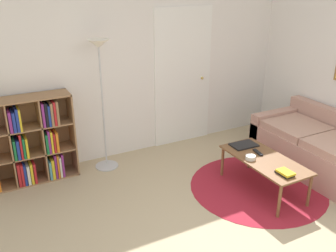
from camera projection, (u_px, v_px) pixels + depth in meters
The scene contains 10 objects.
wall_back at pixel (135, 65), 5.17m from camera, with size 7.77×0.11×2.60m.
rug at pixel (258, 187), 4.63m from camera, with size 1.66×1.66×0.01m.
bookshelf at pixel (25, 144), 4.59m from camera, with size 1.16×0.34×1.10m.
floor_lamp at pixel (100, 70), 4.63m from camera, with size 0.31×0.31×1.72m.
couch at pixel (323, 150), 4.98m from camera, with size 0.91×1.78×0.74m.
coffee_table at pixel (264, 162), 4.43m from camera, with size 0.52×1.11×0.42m.
laptop at pixel (244, 145), 4.75m from camera, with size 0.34×0.23×0.02m.
bowl at pixel (251, 157), 4.39m from camera, with size 0.12×0.12×0.05m.
book_stack_on_table at pixel (285, 173), 4.06m from camera, with size 0.13×0.19×0.04m.
remote at pixel (258, 152), 4.55m from camera, with size 0.07×0.18×0.02m.
Camera 1 is at (-1.96, -1.96, 2.44)m, focal length 40.00 mm.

